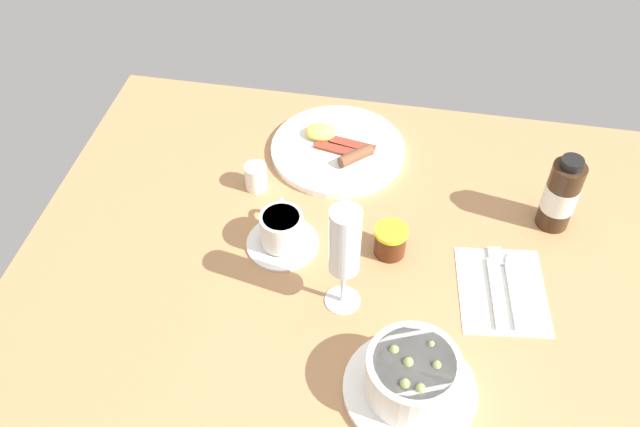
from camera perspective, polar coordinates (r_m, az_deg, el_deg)
name	(u,v)px	position (r cm, az deg, el deg)	size (l,w,h in cm)	color
ground_plane	(348,259)	(116.37, 2.34, -3.80)	(110.00, 84.00, 3.00)	#B27F51
porridge_bowl	(412,377)	(97.78, 7.70, -13.43)	(19.10, 19.10, 8.95)	white
cutlery_setting	(502,288)	(114.08, 15.01, -6.03)	(15.88, 18.92, 0.90)	white
coffee_cup	(282,231)	(114.41, -3.20, -1.47)	(12.35, 12.53, 6.81)	white
creamer_jug	(256,176)	(124.75, -5.35, 3.11)	(4.05, 4.95, 5.56)	white
wine_glass	(345,246)	(98.67, 2.07, -2.73)	(5.67, 5.67, 20.38)	white
jam_jar	(390,241)	(113.80, 5.90, -2.28)	(5.57, 5.57, 5.52)	#50230F
sauce_bottle_brown	(561,195)	(121.82, 19.48, 1.47)	(5.72, 5.72, 14.83)	#382314
breakfast_plate	(337,149)	(132.50, 1.47, 5.45)	(25.91, 25.91, 3.70)	white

